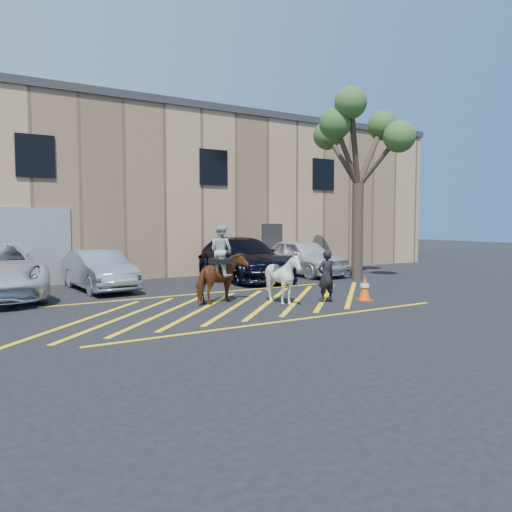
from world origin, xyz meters
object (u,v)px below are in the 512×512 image
car_blue_suv (242,258)px  handler (326,276)px  tree (359,135)px  saddled_white (283,278)px  car_white_suv (303,257)px  traffic_cone (365,288)px  car_silver_sedan (99,270)px  mounted_bay (221,272)px

car_blue_suv → handler: bearing=-92.6°
tree → saddled_white: bearing=-150.6°
car_white_suv → traffic_cone: size_ratio=6.24×
car_silver_sedan → car_white_suv: 8.70m
saddled_white → tree: size_ratio=0.24×
car_blue_suv → car_white_suv: car_blue_suv is taller
car_white_suv → car_silver_sedan: bearing=-179.3°
tree → mounted_bay: bearing=-162.6°
car_silver_sedan → car_blue_suv: car_blue_suv is taller
car_white_suv → mounted_bay: bearing=-144.5°
handler → tree: tree is taller
traffic_cone → tree: size_ratio=0.10×
handler → saddled_white: (-1.23, 0.38, -0.02)m
saddled_white → mounted_bay: bearing=143.0°
mounted_bay → saddled_white: bearing=-37.0°
tree → car_blue_suv: bearing=148.0°
mounted_bay → saddled_white: (1.39, -1.05, -0.16)m
car_blue_suv → saddled_white: size_ratio=3.26×
mounted_bay → tree: size_ratio=0.30×
car_white_suv → tree: 5.54m
handler → traffic_cone: bearing=165.5°
handler → tree: (4.69, 3.72, 4.94)m
handler → traffic_cone: (1.16, -0.36, -0.39)m
car_blue_suv → handler: (-0.81, -6.15, -0.08)m
tree → handler: bearing=-141.6°
car_silver_sedan → car_blue_suv: 5.68m
car_silver_sedan → tree: (9.55, -2.22, 5.02)m
traffic_cone → handler: bearing=162.5°
car_blue_suv → traffic_cone: (0.34, -6.51, -0.47)m
mounted_bay → traffic_cone: 4.22m
mounted_bay → car_white_suv: bearing=36.1°
car_blue_suv → car_white_suv: bearing=4.8°
car_blue_suv → handler: 6.20m
car_silver_sedan → mounted_bay: 5.05m
handler → traffic_cone: handler is taller
car_white_suv → saddled_white: bearing=-131.9°
car_silver_sedan → saddled_white: (3.63, -5.57, 0.06)m
car_silver_sedan → car_white_suv: bearing=-2.1°
car_blue_suv → saddled_white: bearing=-104.6°
car_blue_suv → traffic_cone: 6.54m
car_blue_suv → saddled_white: 6.12m
car_silver_sedan → handler: handler is taller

